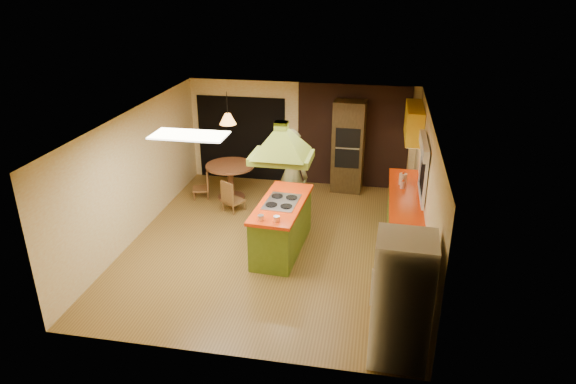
% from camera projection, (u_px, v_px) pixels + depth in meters
% --- Properties ---
extents(ground, '(6.50, 6.50, 0.00)m').
position_uv_depth(ground, '(274.00, 243.00, 10.02)').
color(ground, olive).
rests_on(ground, ground).
extents(room_walls, '(5.50, 6.50, 6.50)m').
position_uv_depth(room_walls, '(274.00, 184.00, 9.52)').
color(room_walls, beige).
rests_on(room_walls, ground).
extents(ceiling_plane, '(6.50, 6.50, 0.00)m').
position_uv_depth(ceiling_plane, '(273.00, 118.00, 9.03)').
color(ceiling_plane, silver).
rests_on(ceiling_plane, room_walls).
extents(brick_panel, '(2.64, 0.03, 2.50)m').
position_uv_depth(brick_panel, '(353.00, 137.00, 12.23)').
color(brick_panel, '#381E14').
rests_on(brick_panel, ground).
extents(nook_opening, '(2.20, 0.03, 2.10)m').
position_uv_depth(nook_opening, '(242.00, 139.00, 12.77)').
color(nook_opening, black).
rests_on(nook_opening, ground).
extents(right_counter, '(0.62, 3.05, 0.92)m').
position_uv_depth(right_counter, '(404.00, 218.00, 9.97)').
color(right_counter, olive).
rests_on(right_counter, ground).
extents(upper_cabinets, '(0.34, 1.40, 0.70)m').
position_uv_depth(upper_cabinets, '(414.00, 122.00, 10.81)').
color(upper_cabinets, yellow).
rests_on(upper_cabinets, room_walls).
extents(window_right, '(0.12, 1.35, 1.06)m').
position_uv_depth(window_right, '(424.00, 159.00, 9.23)').
color(window_right, black).
rests_on(window_right, room_walls).
extents(fluor_panel, '(1.20, 0.60, 0.03)m').
position_uv_depth(fluor_panel, '(189.00, 135.00, 8.14)').
color(fluor_panel, white).
rests_on(fluor_panel, ceiling_plane).
extents(kitchen_island, '(0.92, 2.02, 1.00)m').
position_uv_depth(kitchen_island, '(282.00, 226.00, 9.60)').
color(kitchen_island, olive).
rests_on(kitchen_island, ground).
extents(range_hood, '(1.09, 0.79, 0.80)m').
position_uv_depth(range_hood, '(281.00, 136.00, 8.91)').
color(range_hood, olive).
rests_on(range_hood, ceiling_plane).
extents(man, '(0.85, 0.70, 1.99)m').
position_uv_depth(man, '(292.00, 175.00, 10.62)').
color(man, brown).
rests_on(man, ground).
extents(refrigerator, '(0.79, 0.75, 1.85)m').
position_uv_depth(refrigerator, '(402.00, 300.00, 6.70)').
color(refrigerator, white).
rests_on(refrigerator, ground).
extents(wall_oven, '(0.75, 0.63, 2.18)m').
position_uv_depth(wall_oven, '(348.00, 146.00, 12.05)').
color(wall_oven, '#493517').
rests_on(wall_oven, ground).
extents(dining_table, '(1.11, 1.11, 0.83)m').
position_uv_depth(dining_table, '(230.00, 175.00, 11.78)').
color(dining_table, brown).
rests_on(dining_table, ground).
extents(chair_left, '(0.47, 0.47, 0.68)m').
position_uv_depth(chair_left, '(201.00, 184.00, 11.90)').
color(chair_left, brown).
rests_on(chair_left, ground).
extents(chair_near, '(0.55, 0.55, 0.72)m').
position_uv_depth(chair_near, '(233.00, 195.00, 11.24)').
color(chair_near, brown).
rests_on(chair_near, ground).
extents(pendant_lamp, '(0.48, 0.48, 0.24)m').
position_uv_depth(pendant_lamp, '(228.00, 119.00, 11.26)').
color(pendant_lamp, '#FF9E3F').
rests_on(pendant_lamp, ceiling_plane).
extents(canister_large, '(0.19, 0.19, 0.23)m').
position_uv_depth(canister_large, '(403.00, 179.00, 10.31)').
color(canister_large, beige).
rests_on(canister_large, right_counter).
extents(canister_medium, '(0.20, 0.20, 0.21)m').
position_uv_depth(canister_medium, '(403.00, 179.00, 10.33)').
color(canister_medium, beige).
rests_on(canister_medium, right_counter).
extents(canister_small, '(0.11, 0.11, 0.14)m').
position_uv_depth(canister_small, '(403.00, 185.00, 10.15)').
color(canister_small, beige).
rests_on(canister_small, right_counter).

